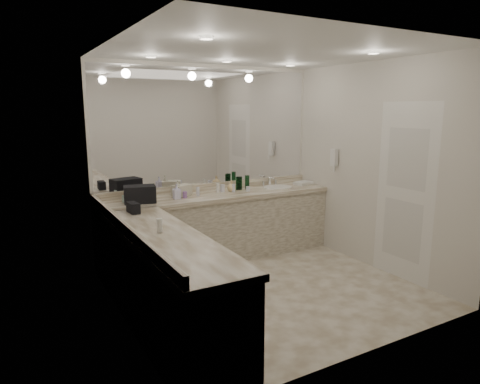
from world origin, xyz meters
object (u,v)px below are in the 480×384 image
cream_cosmetic_case (182,191)px  wall_phone (334,157)px  hand_towel (303,183)px  soap_bottle_b (177,191)px  sink (277,188)px  black_toiletry_bag (140,194)px  soap_bottle_a (178,189)px  soap_bottle_c (231,186)px

cream_cosmetic_case → wall_phone: bearing=-39.9°
hand_towel → cream_cosmetic_case: bearing=177.7°
cream_cosmetic_case → hand_towel: size_ratio=0.93×
cream_cosmetic_case → soap_bottle_b: bearing=-154.3°
sink → cream_cosmetic_case: size_ratio=1.79×
sink → cream_cosmetic_case: bearing=176.0°
black_toiletry_bag → cream_cosmetic_case: black_toiletry_bag is taller
black_toiletry_bag → sink: bearing=0.7°
soap_bottle_a → hand_towel: bearing=-1.0°
wall_phone → soap_bottle_c: bearing=157.4°
black_toiletry_bag → hand_towel: 2.52m
sink → hand_towel: bearing=2.7°
sink → soap_bottle_c: soap_bottle_c is taller
cream_cosmetic_case → sink: bearing=-27.5°
cream_cosmetic_case → soap_bottle_c: size_ratio=1.59×
wall_phone → black_toiletry_bag: (-2.64, 0.47, -0.34)m
wall_phone → soap_bottle_a: size_ratio=1.10×
sink → black_toiletry_bag: black_toiletry_bag is taller
hand_towel → soap_bottle_a: (-2.00, 0.04, 0.09)m
black_toiletry_bag → cream_cosmetic_case: bearing=12.1°
cream_cosmetic_case → soap_bottle_a: soap_bottle_a is taller
cream_cosmetic_case → soap_bottle_c: soap_bottle_c is taller
soap_bottle_b → soap_bottle_c: (0.84, 0.10, -0.02)m
hand_towel → soap_bottle_c: 1.22m
cream_cosmetic_case → soap_bottle_b: 0.19m
wall_phone → soap_bottle_c: wall_phone is taller
soap_bottle_a → soap_bottle_c: soap_bottle_a is taller
black_toiletry_bag → soap_bottle_c: 1.31m
cream_cosmetic_case → soap_bottle_b: size_ratio=1.29×
wall_phone → cream_cosmetic_case: size_ratio=0.98×
sink → hand_towel: 0.49m
soap_bottle_a → soap_bottle_b: 0.12m
hand_towel → black_toiletry_bag: bearing=-178.9°
soap_bottle_a → soap_bottle_b: bearing=-117.7°
soap_bottle_a → soap_bottle_b: soap_bottle_a is taller
black_toiletry_bag → cream_cosmetic_case: (0.59, 0.13, -0.04)m
wall_phone → hand_towel: bearing=102.9°
sink → black_toiletry_bag: (-2.03, -0.03, 0.11)m
wall_phone → soap_bottle_c: size_ratio=1.55×
hand_towel → soap_bottle_c: (-1.21, 0.03, 0.06)m
sink → soap_bottle_b: 1.57m
cream_cosmetic_case → soap_bottle_a: bearing=-173.1°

